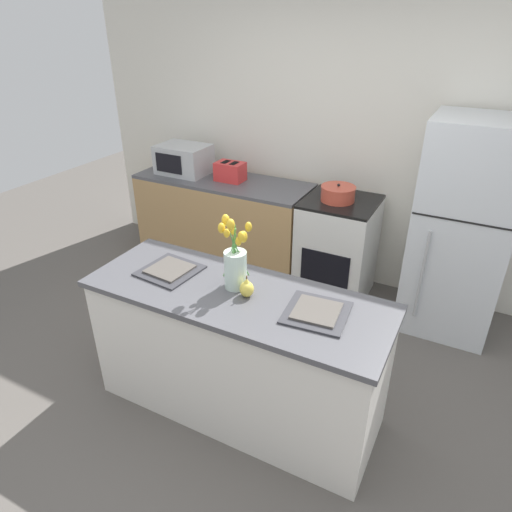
% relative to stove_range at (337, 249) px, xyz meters
% --- Properties ---
extents(ground_plane, '(10.00, 10.00, 0.00)m').
position_rel_stove_range_xyz_m(ground_plane, '(-0.10, -1.60, -0.46)').
color(ground_plane, '#59544F').
extents(back_wall, '(5.20, 0.08, 2.70)m').
position_rel_stove_range_xyz_m(back_wall, '(-0.10, 0.40, 0.89)').
color(back_wall, silver).
rests_on(back_wall, ground_plane).
extents(kitchen_island, '(1.80, 0.66, 0.88)m').
position_rel_stove_range_xyz_m(kitchen_island, '(-0.10, -1.60, -0.01)').
color(kitchen_island, silver).
rests_on(kitchen_island, ground_plane).
extents(back_counter, '(1.68, 0.60, 0.91)m').
position_rel_stove_range_xyz_m(back_counter, '(-1.16, 0.00, 0.00)').
color(back_counter, tan).
rests_on(back_counter, ground_plane).
extents(stove_range, '(0.60, 0.61, 0.91)m').
position_rel_stove_range_xyz_m(stove_range, '(0.00, 0.00, 0.00)').
color(stove_range, silver).
rests_on(stove_range, ground_plane).
extents(refrigerator, '(0.68, 0.67, 1.68)m').
position_rel_stove_range_xyz_m(refrigerator, '(0.95, 0.00, 0.38)').
color(refrigerator, silver).
rests_on(refrigerator, ground_plane).
extents(flower_vase, '(0.17, 0.15, 0.45)m').
position_rel_stove_range_xyz_m(flower_vase, '(-0.13, -1.54, 0.59)').
color(flower_vase, silver).
rests_on(flower_vase, kitchen_island).
extents(pear_figurine, '(0.08, 0.08, 0.13)m').
position_rel_stove_range_xyz_m(pear_figurine, '(-0.03, -1.60, 0.48)').
color(pear_figurine, '#E5CC4C').
rests_on(pear_figurine, kitchen_island).
extents(plate_setting_left, '(0.36, 0.36, 0.02)m').
position_rel_stove_range_xyz_m(plate_setting_left, '(-0.58, -1.58, 0.44)').
color(plate_setting_left, '#333338').
rests_on(plate_setting_left, kitchen_island).
extents(plate_setting_right, '(0.36, 0.36, 0.02)m').
position_rel_stove_range_xyz_m(plate_setting_right, '(0.38, -1.58, 0.44)').
color(plate_setting_right, '#333338').
rests_on(plate_setting_right, kitchen_island).
extents(toaster, '(0.28, 0.18, 0.17)m').
position_rel_stove_range_xyz_m(toaster, '(-1.08, 0.01, 0.54)').
color(toaster, red).
rests_on(toaster, back_counter).
extents(cooking_pot, '(0.29, 0.29, 0.15)m').
position_rel_stove_range_xyz_m(cooking_pot, '(-0.03, -0.02, 0.52)').
color(cooking_pot, '#CC4C38').
rests_on(cooking_pot, stove_range).
extents(microwave, '(0.48, 0.37, 0.27)m').
position_rel_stove_range_xyz_m(microwave, '(-1.59, -0.00, 0.59)').
color(microwave, '#B7BABC').
rests_on(microwave, back_counter).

